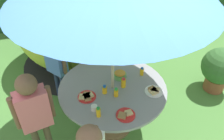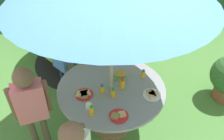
# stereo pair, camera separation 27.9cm
# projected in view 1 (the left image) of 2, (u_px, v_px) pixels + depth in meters

# --- Properties ---
(ground_plane) EXTENTS (10.00, 10.00, 0.02)m
(ground_plane) POSITION_uv_depth(u_px,v_px,m) (113.00, 126.00, 3.25)
(ground_plane) COLOR #477A38
(garden_table) EXTENTS (1.30, 1.30, 0.72)m
(garden_table) POSITION_uv_depth(u_px,v_px,m) (113.00, 95.00, 2.89)
(garden_table) COLOR brown
(garden_table) RESTS_ON ground_plane
(wooden_chair) EXTENTS (0.61, 0.61, 1.01)m
(wooden_chair) POSITION_uv_depth(u_px,v_px,m) (71.00, 51.00, 3.72)
(wooden_chair) COLOR #93704C
(wooden_chair) RESTS_ON ground_plane
(dome_tent) EXTENTS (2.15, 2.15, 1.63)m
(dome_tent) POSITION_uv_depth(u_px,v_px,m) (71.00, 23.00, 3.95)
(dome_tent) COLOR #B2C63F
(dome_tent) RESTS_ON ground_plane
(potted_plant) EXTENTS (0.57, 0.57, 0.75)m
(potted_plant) POSITION_uv_depth(u_px,v_px,m) (220.00, 68.00, 3.59)
(potted_plant) COLOR brown
(potted_plant) RESTS_ON ground_plane
(child_in_yellow_shirt) EXTENTS (0.25, 0.36, 1.12)m
(child_in_yellow_shirt) POSITION_uv_depth(u_px,v_px,m) (119.00, 44.00, 3.60)
(child_in_yellow_shirt) COLOR brown
(child_in_yellow_shirt) RESTS_ON ground_plane
(child_in_blue_shirt) EXTENTS (0.31, 0.33, 1.13)m
(child_in_blue_shirt) POSITION_uv_depth(u_px,v_px,m) (56.00, 60.00, 3.26)
(child_in_blue_shirt) COLOR navy
(child_in_blue_shirt) RESTS_ON ground_plane
(child_in_pink_shirt) EXTENTS (0.41, 0.24, 1.24)m
(child_in_pink_shirt) POSITION_uv_depth(u_px,v_px,m) (34.00, 109.00, 2.42)
(child_in_pink_shirt) COLOR brown
(child_in_pink_shirt) RESTS_ON ground_plane
(snack_bowl) EXTENTS (0.16, 0.16, 0.09)m
(snack_bowl) POSITION_uv_depth(u_px,v_px,m) (120.00, 75.00, 2.92)
(snack_bowl) COLOR #66B259
(snack_bowl) RESTS_ON garden_table
(plate_near_left) EXTENTS (0.21, 0.21, 0.03)m
(plate_near_left) POSITION_uv_depth(u_px,v_px,m) (87.00, 96.00, 2.65)
(plate_near_left) COLOR red
(plate_near_left) RESTS_ON garden_table
(plate_far_left) EXTENTS (0.21, 0.21, 0.03)m
(plate_far_left) POSITION_uv_depth(u_px,v_px,m) (154.00, 91.00, 2.73)
(plate_far_left) COLOR white
(plate_far_left) RESTS_ON garden_table
(plate_mid_left) EXTENTS (0.21, 0.21, 0.03)m
(plate_mid_left) POSITION_uv_depth(u_px,v_px,m) (125.00, 115.00, 2.44)
(plate_mid_left) COLOR red
(plate_mid_left) RESTS_ON garden_table
(juice_bottle_near_right) EXTENTS (0.05, 0.05, 0.11)m
(juice_bottle_near_right) POSITION_uv_depth(u_px,v_px,m) (142.00, 71.00, 2.95)
(juice_bottle_near_right) COLOR yellow
(juice_bottle_near_right) RESTS_ON garden_table
(juice_bottle_far_right) EXTENTS (0.05, 0.05, 0.13)m
(juice_bottle_far_right) POSITION_uv_depth(u_px,v_px,m) (98.00, 112.00, 2.41)
(juice_bottle_far_right) COLOR yellow
(juice_bottle_far_right) RESTS_ON garden_table
(juice_bottle_center_front) EXTENTS (0.06, 0.06, 0.11)m
(juice_bottle_center_front) POSITION_uv_depth(u_px,v_px,m) (105.00, 90.00, 2.69)
(juice_bottle_center_front) COLOR yellow
(juice_bottle_center_front) RESTS_ON garden_table
(juice_bottle_center_back) EXTENTS (0.05, 0.05, 0.11)m
(juice_bottle_center_back) POSITION_uv_depth(u_px,v_px,m) (116.00, 92.00, 2.65)
(juice_bottle_center_back) COLOR yellow
(juice_bottle_center_back) RESTS_ON garden_table
(juice_bottle_mid_right) EXTENTS (0.06, 0.06, 0.13)m
(juice_bottle_mid_right) POSITION_uv_depth(u_px,v_px,m) (123.00, 83.00, 2.77)
(juice_bottle_mid_right) COLOR yellow
(juice_bottle_mid_right) RESTS_ON garden_table
(cup_near) EXTENTS (0.07, 0.07, 0.06)m
(cup_near) POSITION_uv_depth(u_px,v_px,m) (94.00, 108.00, 2.49)
(cup_near) COLOR white
(cup_near) RESTS_ON garden_table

